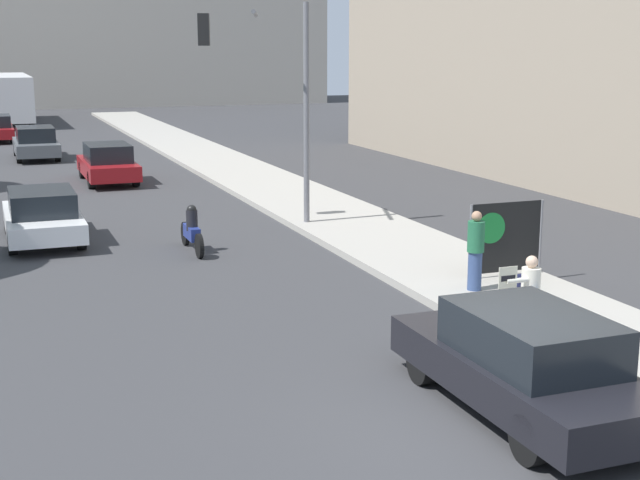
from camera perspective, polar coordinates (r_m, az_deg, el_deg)
The scene contains 12 objects.
ground_plane at distance 12.23m, azimuth 10.57°, elevation -11.82°, with size 160.00×160.00×0.00m, color #38383A.
sidewalk_curb at distance 26.72m, azimuth 0.51°, elevation 1.73°, with size 3.33×90.00×0.17m, color #A8A399.
seated_protester at distance 16.13m, azimuth 13.43°, elevation -2.98°, with size 0.91×0.77×1.19m.
jogger_on_sidewalk at distance 18.02m, azimuth 9.92°, elevation -0.65°, with size 0.34×0.34×1.61m.
protest_banner at distance 19.23m, azimuth 11.78°, elevation 0.18°, with size 1.78×0.06×1.60m.
traffic_light_pole at distance 24.50m, azimuth -3.27°, elevation 10.39°, with size 2.87×2.63×5.97m.
parked_car_curbside at distance 12.59m, azimuth 12.97°, elevation -7.63°, with size 1.82×4.57×1.47m.
car_on_road_nearest at distance 24.17m, azimuth -17.34°, elevation 1.51°, with size 1.85×4.40×1.37m.
car_on_road_midblock at distance 34.32m, azimuth -13.42°, elevation 4.81°, with size 1.80×4.60×1.46m.
car_on_road_distant at distance 42.64m, azimuth -17.73°, elevation 5.95°, with size 1.85×4.72×1.47m.
city_bus_on_road at distance 63.43m, azimuth -19.24°, elevation 8.72°, with size 2.48×12.33×3.20m.
motorcycle_on_road at distance 22.18m, azimuth -8.20°, elevation 0.57°, with size 0.28×2.16×1.18m.
Camera 1 is at (-5.95, -9.48, 4.93)m, focal length 50.00 mm.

